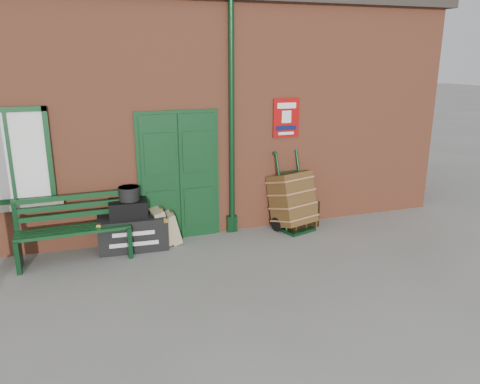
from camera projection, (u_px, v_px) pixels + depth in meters
name	position (u px, v px, depth m)	size (l,w,h in m)	color
ground	(220.00, 268.00, 7.17)	(80.00, 80.00, 0.00)	gray
station_building	(172.00, 104.00, 9.74)	(10.30, 4.30, 4.36)	#A55235
bench	(73.00, 227.00, 7.36)	(1.73, 0.60, 1.06)	#0F3719
houdini_trunk	(133.00, 232.00, 7.87)	(1.12, 0.62, 0.56)	black
strongbox	(128.00, 208.00, 7.73)	(0.62, 0.45, 0.28)	black
hatbox	(129.00, 194.00, 7.67)	(0.34, 0.34, 0.22)	black
suitcase_back	(161.00, 226.00, 8.00)	(0.18, 0.45, 0.62)	tan
suitcase_front	(171.00, 227.00, 8.07)	(0.16, 0.40, 0.54)	tan
porter_trolley	(292.00, 200.00, 8.67)	(0.88, 0.92, 1.43)	black
dark_trunk	(298.00, 215.00, 8.82)	(0.68, 0.44, 0.49)	black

